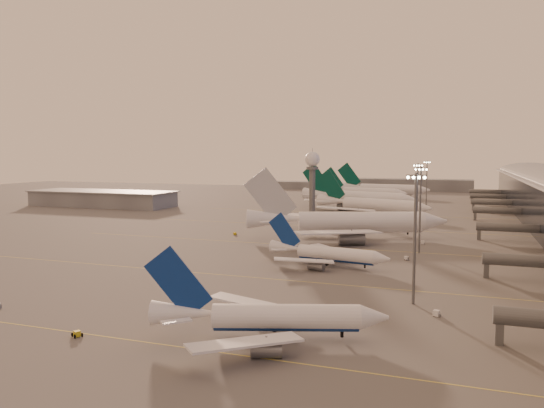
% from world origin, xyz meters
% --- Properties ---
extents(ground, '(700.00, 700.00, 0.00)m').
position_xyz_m(ground, '(0.00, 0.00, 0.00)').
color(ground, '#5D5A5B').
rests_on(ground, ground).
extents(taxiway_markings, '(180.00, 185.25, 0.02)m').
position_xyz_m(taxiway_markings, '(30.00, 56.00, 0.01)').
color(taxiway_markings, '#D7C34B').
rests_on(taxiway_markings, ground).
extents(hangar, '(82.00, 27.00, 8.50)m').
position_xyz_m(hangar, '(-120.00, 140.00, 4.32)').
color(hangar, slate).
rests_on(hangar, ground).
extents(radar_tower, '(6.40, 6.40, 31.10)m').
position_xyz_m(radar_tower, '(5.00, 120.00, 20.95)').
color(radar_tower, '#595C61').
rests_on(radar_tower, ground).
extents(mast_a, '(3.60, 0.56, 25.00)m').
position_xyz_m(mast_a, '(58.00, 0.00, 13.74)').
color(mast_a, '#595C61').
rests_on(mast_a, ground).
extents(mast_b, '(3.60, 0.56, 25.00)m').
position_xyz_m(mast_b, '(55.00, 55.00, 13.74)').
color(mast_b, '#595C61').
rests_on(mast_b, ground).
extents(mast_c, '(3.60, 0.56, 25.00)m').
position_xyz_m(mast_c, '(50.00, 110.00, 13.74)').
color(mast_c, '#595C61').
rests_on(mast_c, ground).
extents(mast_d, '(3.60, 0.56, 25.00)m').
position_xyz_m(mast_d, '(48.00, 200.00, 13.74)').
color(mast_d, '#595C61').
rests_on(mast_d, ground).
extents(distant_horizon, '(165.00, 37.50, 9.00)m').
position_xyz_m(distant_horizon, '(2.62, 325.14, 3.89)').
color(distant_horizon, slate).
rests_on(distant_horizon, ground).
extents(narrowbody_near, '(36.08, 28.32, 14.60)m').
position_xyz_m(narrowbody_near, '(38.90, -27.72, 2.96)').
color(narrowbody_near, white).
rests_on(narrowbody_near, ground).
extents(narrowbody_mid, '(33.29, 26.37, 13.07)m').
position_xyz_m(narrowbody_mid, '(34.33, 28.29, 2.65)').
color(narrowbody_mid, white).
rests_on(narrowbody_mid, ground).
extents(widebody_white, '(65.80, 51.82, 24.19)m').
position_xyz_m(widebody_white, '(30.28, 73.65, 4.19)').
color(widebody_white, white).
rests_on(widebody_white, ground).
extents(greentail_a, '(56.62, 44.96, 21.39)m').
position_xyz_m(greentail_a, '(27.32, 143.08, 3.78)').
color(greentail_a, white).
rests_on(greentail_a, ground).
extents(greentail_b, '(64.88, 51.72, 24.08)m').
position_xyz_m(greentail_b, '(14.96, 174.37, 4.25)').
color(greentail_b, white).
rests_on(greentail_b, ground).
extents(greentail_c, '(55.75, 44.60, 20.46)m').
position_xyz_m(greentail_c, '(8.74, 228.32, 3.61)').
color(greentail_c, white).
rests_on(greentail_c, ground).
extents(greentail_d, '(62.84, 50.44, 22.89)m').
position_xyz_m(greentail_d, '(16.75, 255.82, 4.04)').
color(greentail_d, white).
rests_on(greentail_d, ground).
extents(gsv_tug_near, '(3.20, 3.65, 0.89)m').
position_xyz_m(gsv_tug_near, '(10.24, -36.65, 0.46)').
color(gsv_tug_near, gold).
rests_on(gsv_tug_near, ground).
extents(gsv_catering_a, '(5.45, 3.46, 4.14)m').
position_xyz_m(gsv_catering_a, '(62.72, -6.68, 2.07)').
color(gsv_catering_a, white).
rests_on(gsv_catering_a, ground).
extents(gsv_tug_mid, '(4.05, 4.05, 1.02)m').
position_xyz_m(gsv_tug_mid, '(-7.05, 18.40, 0.53)').
color(gsv_tug_mid, gold).
rests_on(gsv_tug_mid, ground).
extents(gsv_truck_b, '(5.56, 3.07, 2.12)m').
position_xyz_m(gsv_truck_b, '(53.03, 42.57, 1.08)').
color(gsv_truck_b, white).
rests_on(gsv_truck_b, ground).
extents(gsv_truck_c, '(5.08, 4.57, 2.04)m').
position_xyz_m(gsv_truck_c, '(-8.59, 68.27, 1.04)').
color(gsv_truck_c, gold).
rests_on(gsv_truck_c, ground).
extents(gsv_catering_b, '(5.14, 2.53, 4.18)m').
position_xyz_m(gsv_catering_b, '(55.15, 70.54, 2.09)').
color(gsv_catering_b, white).
rests_on(gsv_catering_b, ground).
extents(gsv_tug_far, '(3.47, 4.48, 1.13)m').
position_xyz_m(gsv_tug_far, '(24.46, 102.24, 0.58)').
color(gsv_tug_far, gold).
rests_on(gsv_tug_far, ground).
extents(gsv_truck_d, '(2.19, 5.37, 2.14)m').
position_xyz_m(gsv_truck_d, '(-20.74, 121.09, 1.09)').
color(gsv_truck_d, slate).
rests_on(gsv_truck_d, ground).
extents(gsv_tug_hangar, '(3.62, 3.28, 0.89)m').
position_xyz_m(gsv_tug_hangar, '(37.81, 163.60, 0.46)').
color(gsv_tug_hangar, gold).
rests_on(gsv_tug_hangar, ground).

